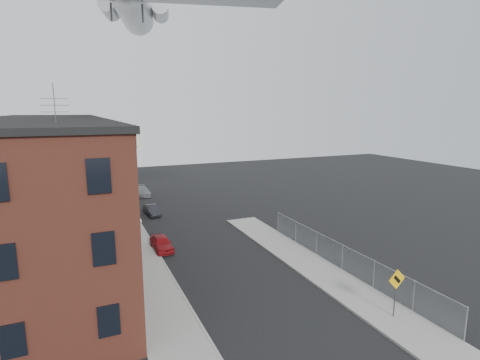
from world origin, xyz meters
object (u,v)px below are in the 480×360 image
object	(u,v)px
warning_sign	(396,286)
utility_pole	(126,185)
car_mid	(152,210)
car_far	(142,191)
car_near	(162,243)
street_tree	(118,180)

from	to	relation	value
warning_sign	utility_pole	world-z (taller)	utility_pole
car_mid	car_far	world-z (taller)	car_far
utility_pole	car_far	world-z (taller)	utility_pole
warning_sign	car_mid	size ratio (longest dim) A/B	0.85
car_near	car_far	distance (m)	20.38
warning_sign	street_tree	world-z (taller)	street_tree
warning_sign	car_mid	world-z (taller)	warning_sign
utility_pole	car_far	size ratio (longest dim) A/B	2.21
utility_pole	car_mid	xyz separation A→B (m)	(3.21, 6.39, -4.13)
warning_sign	utility_pole	xyz separation A→B (m)	(-11.20, 19.03, 2.79)
warning_sign	utility_pole	bearing A→B (deg)	120.48
utility_pole	street_tree	size ratio (longest dim) A/B	1.73
street_tree	car_far	size ratio (longest dim) A/B	1.28
street_tree	car_far	xyz separation A→B (m)	(3.47, 6.25, -2.86)
warning_sign	car_mid	bearing A→B (deg)	107.46
car_mid	car_far	size ratio (longest dim) A/B	0.81
car_near	car_far	size ratio (longest dim) A/B	0.85
warning_sign	car_far	bearing A→B (deg)	101.87
street_tree	car_near	size ratio (longest dim) A/B	1.51
street_tree	car_far	world-z (taller)	street_tree
warning_sign	street_tree	distance (m)	30.96
car_near	car_far	world-z (taller)	car_far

